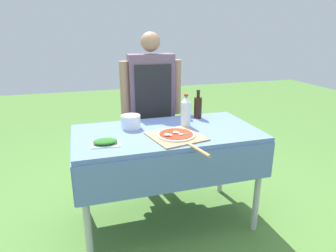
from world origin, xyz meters
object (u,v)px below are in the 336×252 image
(person_cook, at_px, (151,101))
(mixing_tub, at_px, (131,122))
(oil_bottle, at_px, (198,107))
(prep_table, at_px, (167,143))
(herb_container, at_px, (105,142))
(water_bottle, at_px, (186,112))
(pizza_on_peel, at_px, (177,136))

(person_cook, height_order, mixing_tub, person_cook)
(person_cook, bearing_deg, oil_bottle, 137.25)
(person_cook, bearing_deg, prep_table, 89.19)
(oil_bottle, distance_m, herb_container, 0.95)
(oil_bottle, height_order, water_bottle, water_bottle)
(prep_table, height_order, person_cook, person_cook)
(herb_container, bearing_deg, water_bottle, 17.47)
(herb_container, height_order, mixing_tub, mixing_tub)
(herb_container, xyz_separation_m, mixing_tub, (0.23, 0.30, 0.04))
(oil_bottle, distance_m, mixing_tub, 0.63)
(prep_table, height_order, mixing_tub, mixing_tub)
(herb_container, bearing_deg, oil_bottle, 25.92)
(person_cook, relative_size, herb_container, 7.46)
(prep_table, bearing_deg, oil_bottle, 35.93)
(mixing_tub, bearing_deg, pizza_on_peel, -48.31)
(prep_table, xyz_separation_m, mixing_tub, (-0.25, 0.15, 0.15))
(prep_table, height_order, herb_container, herb_container)
(prep_table, bearing_deg, pizza_on_peel, -80.86)
(prep_table, relative_size, pizza_on_peel, 2.33)
(water_bottle, bearing_deg, herb_container, -162.53)
(prep_table, relative_size, mixing_tub, 9.38)
(prep_table, bearing_deg, person_cook, 87.41)
(water_bottle, bearing_deg, oil_bottle, 47.40)
(person_cook, bearing_deg, herb_container, 57.36)
(prep_table, relative_size, oil_bottle, 5.73)
(water_bottle, distance_m, herb_container, 0.70)
(prep_table, distance_m, herb_container, 0.52)
(pizza_on_peel, distance_m, water_bottle, 0.30)
(pizza_on_peel, distance_m, mixing_tub, 0.42)
(water_bottle, relative_size, mixing_tub, 1.75)
(herb_container, bearing_deg, pizza_on_peel, -2.11)
(water_bottle, bearing_deg, prep_table, -161.27)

